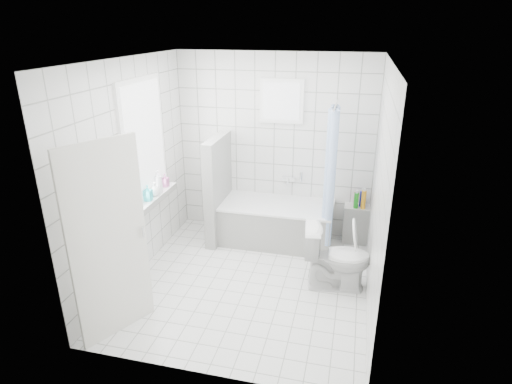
# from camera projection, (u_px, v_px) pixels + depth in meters

# --- Properties ---
(ground) EXTENTS (3.00, 3.00, 0.00)m
(ground) POSITION_uv_depth(u_px,v_px,m) (248.00, 282.00, 5.20)
(ground) COLOR white
(ground) RESTS_ON ground
(ceiling) EXTENTS (3.00, 3.00, 0.00)m
(ceiling) POSITION_uv_depth(u_px,v_px,m) (246.00, 60.00, 4.24)
(ceiling) COLOR white
(ceiling) RESTS_ON ground
(wall_back) EXTENTS (2.80, 0.02, 2.60)m
(wall_back) POSITION_uv_depth(u_px,v_px,m) (274.00, 147.00, 6.08)
(wall_back) COLOR white
(wall_back) RESTS_ON ground
(wall_front) EXTENTS (2.80, 0.02, 2.60)m
(wall_front) POSITION_uv_depth(u_px,v_px,m) (199.00, 247.00, 3.37)
(wall_front) COLOR white
(wall_front) RESTS_ON ground
(wall_left) EXTENTS (0.02, 3.00, 2.60)m
(wall_left) POSITION_uv_depth(u_px,v_px,m) (132.00, 173.00, 5.03)
(wall_left) COLOR white
(wall_left) RESTS_ON ground
(wall_right) EXTENTS (0.02, 3.00, 2.60)m
(wall_right) POSITION_uv_depth(u_px,v_px,m) (378.00, 193.00, 4.42)
(wall_right) COLOR white
(wall_right) RESTS_ON ground
(window_left) EXTENTS (0.01, 0.90, 1.40)m
(window_left) POSITION_uv_depth(u_px,v_px,m) (145.00, 142.00, 5.18)
(window_left) COLOR white
(window_left) RESTS_ON wall_left
(window_back) EXTENTS (0.50, 0.01, 0.50)m
(window_back) POSITION_uv_depth(u_px,v_px,m) (281.00, 101.00, 5.77)
(window_back) COLOR white
(window_back) RESTS_ON wall_back
(window_sill) EXTENTS (0.18, 1.02, 0.08)m
(window_sill) POSITION_uv_depth(u_px,v_px,m) (154.00, 198.00, 5.44)
(window_sill) COLOR white
(window_sill) RESTS_ON wall_left
(door) EXTENTS (0.41, 0.73, 2.00)m
(door) POSITION_uv_depth(u_px,v_px,m) (109.00, 243.00, 4.05)
(door) COLOR silver
(door) RESTS_ON ground
(bathtub) EXTENTS (1.56, 0.77, 0.58)m
(bathtub) POSITION_uv_depth(u_px,v_px,m) (277.00, 223.00, 6.08)
(bathtub) COLOR white
(bathtub) RESTS_ON ground
(partition_wall) EXTENTS (0.15, 0.85, 1.50)m
(partition_wall) POSITION_uv_depth(u_px,v_px,m) (218.00, 189.00, 6.05)
(partition_wall) COLOR white
(partition_wall) RESTS_ON ground
(tiled_ledge) EXTENTS (0.40, 0.24, 0.55)m
(tiled_ledge) POSITION_uv_depth(u_px,v_px,m) (358.00, 224.00, 6.07)
(tiled_ledge) COLOR white
(tiled_ledge) RESTS_ON ground
(toilet) EXTENTS (0.81, 0.53, 0.78)m
(toilet) POSITION_uv_depth(u_px,v_px,m) (337.00, 258.00, 4.98)
(toilet) COLOR white
(toilet) RESTS_ON ground
(curtain_rod) EXTENTS (0.02, 0.80, 0.02)m
(curtain_rod) POSITION_uv_depth(u_px,v_px,m) (336.00, 105.00, 5.27)
(curtain_rod) COLOR silver
(curtain_rod) RESTS_ON wall_back
(shower_curtain) EXTENTS (0.14, 0.48, 1.78)m
(shower_curtain) POSITION_uv_depth(u_px,v_px,m) (331.00, 177.00, 5.49)
(shower_curtain) COLOR #4373C5
(shower_curtain) RESTS_ON curtain_rod
(tub_faucet) EXTENTS (0.18, 0.06, 0.06)m
(tub_faucet) POSITION_uv_depth(u_px,v_px,m) (289.00, 179.00, 6.16)
(tub_faucet) COLOR silver
(tub_faucet) RESTS_ON wall_back
(sill_bottles) EXTENTS (0.16, 0.59, 0.29)m
(sill_bottles) POSITION_uv_depth(u_px,v_px,m) (156.00, 186.00, 5.43)
(sill_bottles) COLOR white
(sill_bottles) RESTS_ON window_sill
(ledge_bottles) EXTENTS (0.16, 0.15, 0.26)m
(ledge_bottles) POSITION_uv_depth(u_px,v_px,m) (360.00, 200.00, 5.91)
(ledge_bottles) COLOR #18921C
(ledge_bottles) RESTS_ON tiled_ledge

